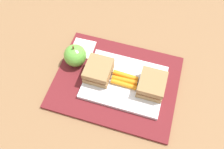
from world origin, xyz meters
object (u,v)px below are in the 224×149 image
Objects in this scene: sandwich_half_left at (152,85)px; carrot_sticks_bundle at (125,80)px; sandwich_half_right at (98,71)px; apple at (75,56)px; food_tray at (124,82)px; paper_napkin at (83,48)px.

sandwich_half_left reaches higher than carrot_sticks_bundle.
sandwich_half_left and sandwich_half_right have the same top height.
sandwich_half_right reaches higher than carrot_sticks_bundle.
sandwich_half_left is at bearing 172.87° from apple.
carrot_sticks_bundle reaches higher than food_tray.
paper_napkin is at bearing -19.29° from sandwich_half_left.
paper_napkin is (0.16, -0.08, -0.00)m from food_tray.
food_tray is at bearing 0.00° from sandwich_half_left.
apple is (0.16, -0.03, 0.01)m from carrot_sticks_bundle.
sandwich_half_right is (0.16, 0.00, 0.00)m from sandwich_half_left.
sandwich_half_right is 0.09m from apple.
paper_napkin is at bearing -27.51° from food_tray.
food_tray is 0.18m from paper_napkin.
sandwich_half_right is at bearing 160.24° from apple.
apple is at bearing -19.76° from sandwich_half_right.
sandwich_half_right is at bearing 0.31° from carrot_sticks_bundle.
sandwich_half_left reaches higher than paper_napkin.
food_tray is 0.01m from carrot_sticks_bundle.
paper_napkin is at bearing -45.45° from sandwich_half_right.
sandwich_half_left is at bearing 180.00° from food_tray.
sandwich_half_left is at bearing 160.71° from paper_napkin.
food_tray is 2.93× the size of carrot_sticks_bundle.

